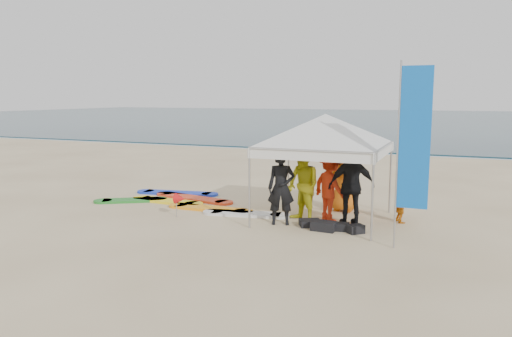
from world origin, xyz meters
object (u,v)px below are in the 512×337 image
object	(u,v)px
person_black_b	(352,186)
feather_flag	(413,140)
surfboard_spread	(187,202)
person_seated	(401,205)
person_yellow	(303,185)
person_orange_b	(344,179)
person_black_a	(281,188)
canopy_tent	(326,114)
person_orange_a	(330,187)
marker_pennant	(180,199)

from	to	relation	value
person_black_b	feather_flag	distance (m)	2.50
surfboard_spread	feather_flag	bearing A→B (deg)	-18.81
person_seated	feather_flag	distance (m)	2.96
person_yellow	person_orange_b	distance (m)	1.66
person_black_a	canopy_tent	world-z (taller)	canopy_tent
person_orange_b	person_yellow	bearing A→B (deg)	72.28
person_black_b	person_orange_b	xyz separation A→B (m)	(-0.51, 1.42, -0.09)
person_yellow	person_orange_a	world-z (taller)	person_yellow
person_black_b	marker_pennant	distance (m)	4.41
person_black_b	marker_pennant	size ratio (longest dim) A/B	3.08
feather_flag	surfboard_spread	xyz separation A→B (m)	(-6.53, 2.23, -2.24)
person_black_b	feather_flag	world-z (taller)	feather_flag
feather_flag	person_orange_a	bearing A→B (deg)	139.89
person_black_b	person_seated	world-z (taller)	person_black_b
person_black_a	person_black_b	world-z (taller)	person_black_b
person_yellow	person_orange_a	size ratio (longest dim) A/B	1.06
person_black_b	surfboard_spread	distance (m)	5.16
marker_pennant	person_seated	bearing A→B (deg)	17.26
surfboard_spread	canopy_tent	bearing A→B (deg)	-5.76
person_black_a	surfboard_spread	distance (m)	3.74
person_yellow	person_seated	world-z (taller)	person_yellow
person_black_b	feather_flag	size ratio (longest dim) A/B	0.51
person_orange_a	feather_flag	bearing A→B (deg)	176.07
person_yellow	marker_pennant	size ratio (longest dim) A/B	2.93
person_yellow	canopy_tent	distance (m)	1.85
person_seated	feather_flag	world-z (taller)	feather_flag
surfboard_spread	person_black_b	bearing A→B (deg)	-7.97
feather_flag	person_seated	bearing A→B (deg)	100.39
marker_pennant	surfboard_spread	world-z (taller)	marker_pennant
person_orange_b	person_black_a	bearing A→B (deg)	67.49
person_black_a	person_orange_a	distance (m)	1.31
canopy_tent	person_black_a	bearing A→B (deg)	-135.95
person_orange_a	surfboard_spread	size ratio (longest dim) A/B	0.31
feather_flag	surfboard_spread	distance (m)	7.26
canopy_tent	person_orange_a	bearing A→B (deg)	-8.16
person_orange_b	canopy_tent	size ratio (longest dim) A/B	0.43
person_orange_b	feather_flag	xyz separation A→B (m)	(2.02, -2.94, 1.39)
person_orange_b	canopy_tent	distance (m)	2.15
person_black_b	person_seated	xyz separation A→B (m)	(1.09, 0.76, -0.54)
feather_flag	marker_pennant	bearing A→B (deg)	173.94
person_seated	feather_flag	xyz separation A→B (m)	(0.42, -2.29, 1.83)
person_yellow	feather_flag	xyz separation A→B (m)	(2.71, -1.42, 1.34)
person_seated	surfboard_spread	world-z (taller)	person_seated
person_yellow	surfboard_spread	bearing A→B (deg)	-158.40
marker_pennant	person_black_a	bearing A→B (deg)	7.36
person_yellow	person_black_b	bearing A→B (deg)	38.06
person_orange_a	canopy_tent	distance (m)	1.82
person_seated	surfboard_spread	xyz separation A→B (m)	(-6.11, -0.06, -0.41)
feather_flag	marker_pennant	distance (m)	6.10
person_orange_b	surfboard_spread	xyz separation A→B (m)	(-4.51, -0.71, -0.85)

